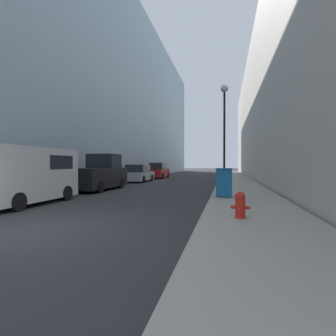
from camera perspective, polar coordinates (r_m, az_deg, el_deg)
name	(u,v)px	position (r m, az deg, el deg)	size (l,w,h in m)	color
ground_plane	(14,233)	(7.10, -30.47, -12.15)	(200.00, 200.00, 0.00)	#2D2D30
sidewalk_right	(237,182)	(23.12, 14.75, -2.96)	(3.12, 60.00, 0.13)	#9E998E
building_left_glass	(101,98)	(35.86, -14.33, 14.63)	(12.00, 60.00, 20.31)	#849EB2
building_right_stone	(307,109)	(32.75, 28.04, 11.21)	(12.00, 60.00, 15.08)	beige
fire_hydrant	(240,204)	(7.38, 15.46, -7.60)	(0.51, 0.39, 0.71)	red
trash_bin	(224,182)	(11.99, 12.10, -3.01)	(0.71, 0.71, 1.27)	#19609E
lamppost	(224,117)	(17.06, 12.17, 10.70)	(0.48, 0.48, 6.45)	black
white_van	(27,173)	(11.77, -28.26, -1.02)	(1.94, 4.41, 2.23)	silver
pickup_truck	(99,175)	(16.75, -14.77, -1.42)	(2.01, 4.84, 2.24)	black
parked_sedan_near	(138,174)	(23.75, -6.52, -1.29)	(1.96, 4.25, 1.54)	#A3A8B2
parked_sedan_far	(158,171)	(29.86, -2.14, -0.69)	(1.83, 4.54, 1.75)	maroon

